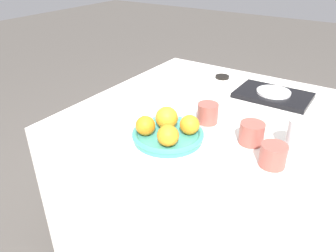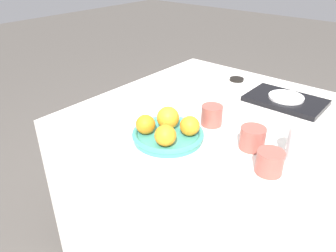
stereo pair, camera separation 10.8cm
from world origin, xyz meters
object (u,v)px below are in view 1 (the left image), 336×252
side_plate (274,92)px  water_glass (299,138)px  cup_0 (252,133)px  soy_dish (222,77)px  orange_0 (145,126)px  orange_1 (190,125)px  orange_3 (167,118)px  fruit_platter (168,135)px  orange_2 (168,136)px  napkin (124,99)px  serving_tray (273,95)px  cup_1 (208,113)px  cup_2 (273,155)px

side_plate → water_glass: bearing=-63.3°
cup_0 → soy_dish: 0.60m
water_glass → cup_0: size_ratio=1.46×
soy_dish → side_plate: bearing=-18.6°
orange_0 → orange_1: same height
orange_1 → side_plate: orange_1 is taller
orange_3 → water_glass: 0.42m
orange_1 → side_plate: bearing=75.7°
orange_3 → fruit_platter: bearing=-50.1°
orange_2 → napkin: 0.44m
soy_dish → orange_0: bearing=-86.8°
orange_2 → side_plate: size_ratio=0.49×
orange_2 → napkin: size_ratio=0.51×
orange_0 → side_plate: bearing=67.2°
orange_2 → side_plate: bearing=76.3°
water_glass → soy_dish: 0.68m
orange_3 → serving_tray: (0.21, 0.51, -0.05)m
orange_3 → cup_1: orange_3 is taller
side_plate → soy_dish: size_ratio=2.09×
cup_1 → napkin: size_ratio=0.57×
orange_0 → water_glass: water_glass is taller
side_plate → cup_2: 0.52m
orange_2 → serving_tray: size_ratio=0.23×
orange_2 → side_plate: (0.15, 0.60, -0.03)m
cup_1 → soy_dish: cup_1 is taller
cup_0 → napkin: 0.57m
fruit_platter → cup_0: size_ratio=3.00×
napkin → side_plate: bearing=35.9°
serving_tray → soy_dish: (-0.28, 0.10, -0.00)m
fruit_platter → orange_0: orange_0 is taller
cup_0 → napkin: (-0.57, 0.03, -0.03)m
cup_1 → cup_2: (0.28, -0.14, -0.00)m
orange_3 → water_glass: (0.41, 0.11, -0.00)m
orange_1 → cup_0: orange_1 is taller
orange_1 → serving_tray: 0.51m
napkin → orange_0: bearing=-37.3°
water_glass → cup_0: 0.14m
serving_tray → soy_dish: size_ratio=4.49×
cup_0 → orange_3: bearing=-159.6°
cup_0 → water_glass: bearing=6.4°
soy_dish → cup_0: bearing=-56.1°
orange_0 → orange_2: orange_2 is taller
orange_2 → cup_1: orange_2 is taller
orange_2 → serving_tray: (0.15, 0.60, -0.05)m
water_glass → serving_tray: bearing=116.7°
orange_1 → cup_1: (-0.00, 0.14, -0.02)m
orange_1 → serving_tray: size_ratio=0.22×
serving_tray → cup_0: size_ratio=3.78×
water_glass → orange_1: bearing=-161.9°
orange_0 → fruit_platter: bearing=37.1°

